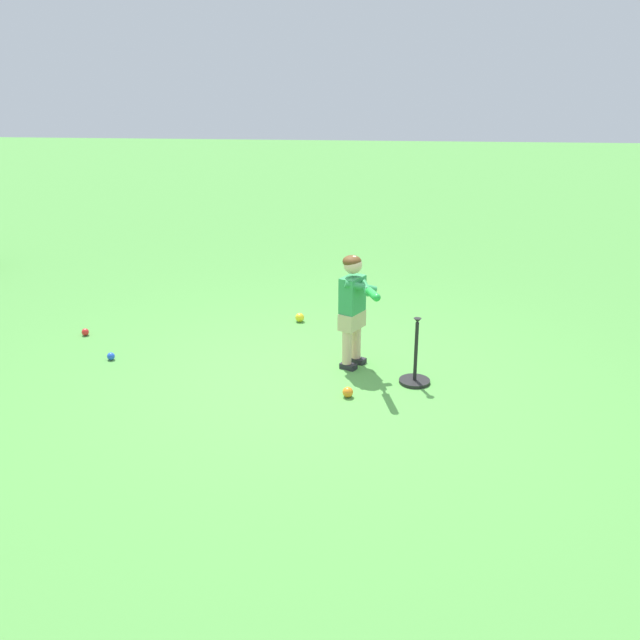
% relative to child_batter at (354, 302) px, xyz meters
% --- Properties ---
extents(ground_plane, '(40.00, 40.00, 0.00)m').
position_rel_child_batter_xyz_m(ground_plane, '(-0.37, 0.35, -0.65)').
color(ground_plane, '#519942').
extents(child_batter, '(0.74, 0.39, 1.08)m').
position_rel_child_batter_xyz_m(child_batter, '(0.00, 0.00, 0.00)').
color(child_batter, '#232328').
rests_on(child_batter, ground).
extents(play_ball_far_right, '(0.10, 0.10, 0.10)m').
position_rel_child_batter_xyz_m(play_ball_far_right, '(1.18, 0.64, -0.60)').
color(play_ball_far_right, yellow).
rests_on(play_ball_far_right, ground).
extents(play_ball_by_bucket, '(0.07, 0.07, 0.07)m').
position_rel_child_batter_xyz_m(play_ball_by_bucket, '(-0.05, 2.35, -0.61)').
color(play_ball_by_bucket, blue).
rests_on(play_ball_by_bucket, ground).
extents(play_ball_center_lawn, '(0.09, 0.09, 0.09)m').
position_rel_child_batter_xyz_m(play_ball_center_lawn, '(-0.67, 0.01, -0.60)').
color(play_ball_center_lawn, orange).
rests_on(play_ball_center_lawn, ground).
extents(play_ball_near_batter, '(0.08, 0.08, 0.08)m').
position_rel_child_batter_xyz_m(play_ball_near_batter, '(0.56, 2.85, -0.61)').
color(play_ball_near_batter, red).
rests_on(play_ball_near_batter, ground).
extents(batting_tee, '(0.28, 0.28, 0.62)m').
position_rel_child_batter_xyz_m(batting_tee, '(-0.32, -0.57, -0.55)').
color(batting_tee, black).
rests_on(batting_tee, ground).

